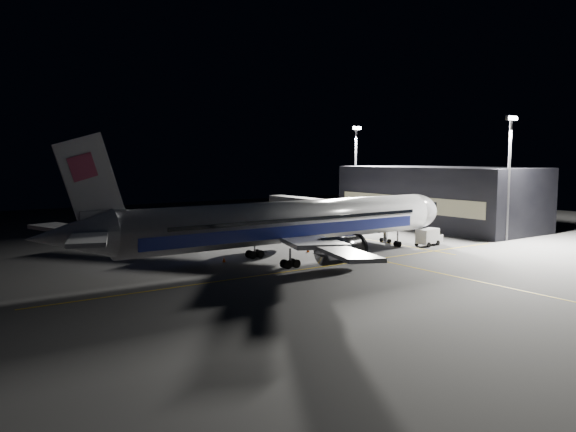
# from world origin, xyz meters

# --- Properties ---
(ground) EXTENTS (200.00, 200.00, 0.00)m
(ground) POSITION_xyz_m (0.00, 0.00, 0.00)
(ground) COLOR #4C4C4F
(ground) RESTS_ON ground
(guide_line_main) EXTENTS (0.25, 80.00, 0.01)m
(guide_line_main) POSITION_xyz_m (10.00, 0.00, 0.01)
(guide_line_main) COLOR gold
(guide_line_main) RESTS_ON ground
(guide_line_cross) EXTENTS (70.00, 0.25, 0.01)m
(guide_line_cross) POSITION_xyz_m (0.00, -6.00, 0.01)
(guide_line_cross) COLOR gold
(guide_line_cross) RESTS_ON ground
(guide_line_side) EXTENTS (0.25, 40.00, 0.01)m
(guide_line_side) POSITION_xyz_m (22.00, 10.00, 0.01)
(guide_line_side) COLOR gold
(guide_line_side) RESTS_ON ground
(airliner) EXTENTS (61.48, 54.22, 16.64)m
(airliner) POSITION_xyz_m (-1.08, 0.00, 5.16)
(airliner) COLOR silver
(airliner) RESTS_ON ground
(terminal) EXTENTS (18.12, 40.00, 12.00)m
(terminal) POSITION_xyz_m (45.98, 14.00, 6.00)
(terminal) COLOR black
(terminal) RESTS_ON ground
(jet_bridge) EXTENTS (3.60, 34.40, 6.30)m
(jet_bridge) POSITION_xyz_m (22.00, 18.06, 4.58)
(jet_bridge) COLOR #B2B2B7
(jet_bridge) RESTS_ON ground
(floodlight_mast_north) EXTENTS (2.40, 0.68, 20.70)m
(floodlight_mast_north) POSITION_xyz_m (40.00, 31.99, 12.37)
(floodlight_mast_north) COLOR #59595E
(floodlight_mast_north) RESTS_ON ground
(floodlight_mast_south) EXTENTS (2.40, 0.67, 20.70)m
(floodlight_mast_south) POSITION_xyz_m (40.00, -6.01, 12.37)
(floodlight_mast_south) COLOR #59595E
(floodlight_mast_south) RESTS_ON ground
(service_truck) EXTENTS (5.56, 3.10, 2.69)m
(service_truck) POSITION_xyz_m (25.58, -1.90, 1.44)
(service_truck) COLOR silver
(service_truck) RESTS_ON ground
(baggage_tug) EXTENTS (2.29, 1.93, 1.53)m
(baggage_tug) POSITION_xyz_m (-5.16, 20.51, 0.71)
(baggage_tug) COLOR black
(baggage_tug) RESTS_ON ground
(safety_cone_a) EXTENTS (0.44, 0.44, 0.67)m
(safety_cone_a) POSITION_xyz_m (-8.00, 4.00, 0.33)
(safety_cone_a) COLOR #FF530A
(safety_cone_a) RESTS_ON ground
(safety_cone_b) EXTENTS (0.45, 0.45, 0.68)m
(safety_cone_b) POSITION_xyz_m (6.00, 4.00, 0.34)
(safety_cone_b) COLOR #FF530A
(safety_cone_b) RESTS_ON ground
(safety_cone_c) EXTENTS (0.42, 0.42, 0.63)m
(safety_cone_c) POSITION_xyz_m (0.57, 13.64, 0.31)
(safety_cone_c) COLOR #FF530A
(safety_cone_c) RESTS_ON ground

